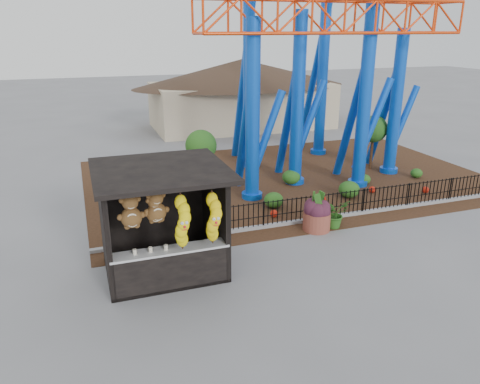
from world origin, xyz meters
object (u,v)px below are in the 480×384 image
object	(u,v)px
roller_coaster	(313,31)
terracotta_planter	(317,221)
potted_plant	(335,213)
prize_booth	(163,225)

from	to	relation	value
roller_coaster	terracotta_planter	world-z (taller)	roller_coaster
roller_coaster	potted_plant	bearing A→B (deg)	-108.19
potted_plant	prize_booth	bearing A→B (deg)	-175.67
prize_booth	potted_plant	distance (m)	6.42
prize_booth	terracotta_planter	size ratio (longest dim) A/B	3.72
prize_booth	terracotta_planter	world-z (taller)	prize_booth
roller_coaster	potted_plant	xyz separation A→B (m)	(-1.95, -5.94, -5.93)
terracotta_planter	prize_booth	bearing A→B (deg)	-165.71
prize_booth	potted_plant	size ratio (longest dim) A/B	3.40
potted_plant	terracotta_planter	bearing A→B (deg)	172.23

